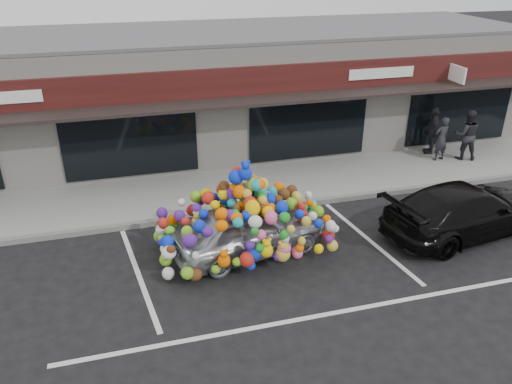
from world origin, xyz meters
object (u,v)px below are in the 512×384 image
object	(u,v)px
pedestrian_a	(441,139)
black_sedan	(465,210)
toy_car	(248,224)
pedestrian_c	(432,130)
pedestrian_b	(466,135)

from	to	relation	value
pedestrian_a	black_sedan	bearing A→B (deg)	55.51
toy_car	pedestrian_c	world-z (taller)	toy_car
black_sedan	toy_car	bearing A→B (deg)	74.87
pedestrian_a	pedestrian_b	distance (m)	0.92
toy_car	pedestrian_c	size ratio (longest dim) A/B	2.58
black_sedan	pedestrian_c	world-z (taller)	pedestrian_c
pedestrian_c	pedestrian_a	bearing A→B (deg)	19.79
toy_car	pedestrian_b	bearing A→B (deg)	-79.00
toy_car	pedestrian_b	xyz separation A→B (m)	(8.92, 3.70, 0.22)
pedestrian_a	pedestrian_b	size ratio (longest dim) A/B	0.88
pedestrian_b	pedestrian_c	bearing A→B (deg)	-23.20
black_sedan	pedestrian_a	size ratio (longest dim) A/B	3.00
pedestrian_a	pedestrian_c	xyz separation A→B (m)	(0.08, 0.68, 0.08)
toy_car	pedestrian_c	bearing A→B (deg)	-72.36
toy_car	pedestrian_b	world-z (taller)	toy_car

